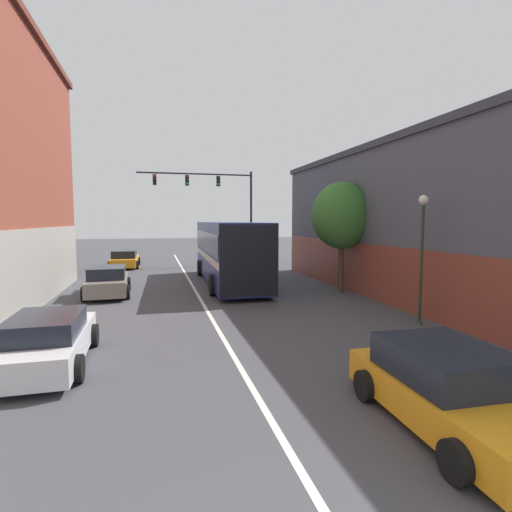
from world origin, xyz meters
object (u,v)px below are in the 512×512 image
Objects in this scene: street_lamp at (422,249)px; street_tree_near at (342,216)px; bus at (229,249)px; parked_car_left_mid at (48,341)px; parked_car_left_far at (108,282)px; traffic_signal_gantry at (216,195)px; parked_car_left_near at (125,259)px; hatchback_foreground at (450,390)px.

street_tree_near is at bearing 88.38° from street_lamp.
bus reaches higher than parked_car_left_mid.
traffic_signal_gantry reaches higher than parked_car_left_far.
parked_car_left_near is 8.58m from traffic_signal_gantry.
street_tree_near reaches higher than parked_car_left_near.
street_tree_near is at bearing -140.47° from parked_car_left_near.
parked_car_left_far is 0.77× the size of street_tree_near.
street_lamp is (10.84, -19.89, 1.94)m from parked_car_left_near.
bus reaches higher than hatchback_foreground.
hatchback_foreground is 0.46× the size of traffic_signal_gantry.
parked_car_left_near is at bearing 16.99° from hatchback_foreground.
bus is at bearing -73.37° from parked_car_left_far.
hatchback_foreground is at bearing -164.18° from parked_car_left_near.
bus is 2.73× the size of hatchback_foreground.
parked_car_left_mid is (-6.51, -11.45, -1.30)m from bus.
parked_car_left_near is (-6.20, 9.57, -1.30)m from bus.
street_tree_near reaches higher than parked_car_left_far.
street_tree_near is (3.99, -13.97, -1.79)m from traffic_signal_gantry.
parked_car_left_far is at bearing 142.82° from street_lamp.
traffic_signal_gantry is at bearing -86.54° from parked_car_left_near.
parked_car_left_mid is at bearing 58.73° from hatchback_foreground.
traffic_signal_gantry is at bearing -19.77° from parked_car_left_mid.
street_tree_near reaches higher than bus.
traffic_signal_gantry is 20.82m from street_lamp.
parked_car_left_mid is 0.47× the size of traffic_signal_gantry.
parked_car_left_mid is at bearing -174.19° from street_lamp.
traffic_signal_gantry is 14.64m from street_tree_near.
traffic_signal_gantry is at bearing 100.67° from street_lamp.
parked_car_left_mid is 9.34m from parked_car_left_far.
street_tree_near is at bearing -74.05° from traffic_signal_gantry.
traffic_signal_gantry is (7.34, 21.38, 4.92)m from parked_car_left_mid.
hatchback_foreground is 0.77× the size of street_tree_near.
street_tree_near reaches higher than hatchback_foreground.
parked_car_left_far is (0.04, -11.70, 0.04)m from parked_car_left_near.
parked_car_left_far is 14.76m from traffic_signal_gantry.
street_tree_near is at bearing -57.62° from parked_car_left_mid.
hatchback_foreground is 26.75m from parked_car_left_near.
street_lamp is at bearing -91.62° from street_tree_near.
hatchback_foreground reaches higher than parked_car_left_mid.
street_lamp is at bearing -30.95° from hatchback_foreground.
street_lamp is 0.81× the size of street_tree_near.
parked_car_left_far is 0.46× the size of traffic_signal_gantry.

